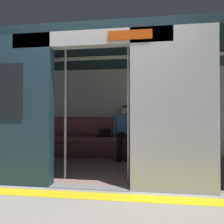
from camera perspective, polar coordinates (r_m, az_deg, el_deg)
The scene contains 9 objects.
ground_plane at distance 3.18m, azimuth -5.55°, elevation -18.40°, with size 60.00×60.00×0.00m, color gray.
platform_edge_strip at distance 2.90m, azimuth -7.05°, elevation -20.06°, with size 8.00×0.24×0.01m, color yellow.
train_car at distance 4.24m, azimuth -2.69°, elevation 5.96°, with size 6.40×2.69×2.20m.
bench_seat at distance 5.21m, azimuth 0.23°, elevation -7.46°, with size 3.29×0.44×0.47m.
person_seated at distance 5.10m, azimuth 3.37°, elevation -3.90°, with size 0.55×0.68×1.20m.
handbag at distance 5.25m, azimuth -1.90°, elevation -5.26°, with size 0.26×0.15×0.17m.
book at distance 5.21m, azimuth 8.19°, elevation -6.07°, with size 0.15×0.22×0.03m, color #B22D2D.
grab_pole_door at distance 3.52m, azimuth -11.65°, elevation 0.30°, with size 0.04×0.04×2.06m, color silver.
grab_pole_far at distance 3.40m, azimuth 4.12°, elevation 0.33°, with size 0.04×0.04×2.06m, color silver.
Camera 1 is at (-0.72, 2.94, 0.96)m, focal length 36.41 mm.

